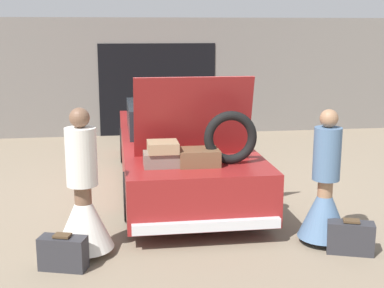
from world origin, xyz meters
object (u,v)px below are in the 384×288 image
(car, at_px, (179,148))
(suitcase_beside_right_person, at_px, (350,237))
(person_left, at_px, (83,204))
(suitcase_beside_left_person, at_px, (63,253))
(person_right, at_px, (325,197))

(car, bearing_deg, suitcase_beside_right_person, -62.25)
(car, distance_m, suitcase_beside_right_person, 3.50)
(person_left, distance_m, suitcase_beside_left_person, 0.60)
(suitcase_beside_right_person, bearing_deg, suitcase_beside_left_person, 179.20)
(car, bearing_deg, person_right, -62.53)
(person_right, bearing_deg, car, 37.41)
(person_left, distance_m, person_right, 2.85)
(person_right, bearing_deg, person_left, 98.43)
(suitcase_beside_left_person, bearing_deg, person_left, 59.99)
(person_left, xyz_separation_m, suitcase_beside_right_person, (3.04, -0.41, -0.42))
(car, relative_size, suitcase_beside_right_person, 9.56)
(car, bearing_deg, suitcase_beside_left_person, -118.36)
(car, height_order, person_right, car)
(person_left, relative_size, suitcase_beside_right_person, 3.02)
(car, height_order, person_left, car)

